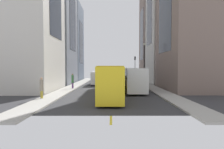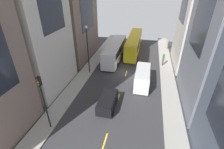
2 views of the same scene
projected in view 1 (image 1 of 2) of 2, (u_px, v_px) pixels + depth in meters
name	position (u px, v px, depth m)	size (l,w,h in m)	color
ground_plane	(111.00, 86.00, 32.63)	(39.91, 39.91, 0.00)	#333335
sidewalk_west	(149.00, 86.00, 32.63)	(2.28, 44.00, 0.15)	#9E9B93
sidewalk_east	(74.00, 86.00, 32.61)	(2.28, 44.00, 0.15)	#9E9B93
lane_stripe_0	(112.00, 79.00, 53.61)	(0.16, 2.00, 0.01)	yellow
lane_stripe_1	(112.00, 81.00, 46.61)	(0.16, 2.00, 0.01)	yellow
lane_stripe_2	(112.00, 83.00, 39.62)	(0.16, 2.00, 0.01)	yellow
lane_stripe_3	(111.00, 86.00, 32.63)	(0.16, 2.00, 0.01)	yellow
lane_stripe_4	(111.00, 91.00, 25.63)	(0.16, 2.00, 0.01)	yellow
lane_stripe_5	(111.00, 100.00, 18.64)	(0.16, 2.00, 0.01)	yellow
lane_stripe_6	(111.00, 120.00, 11.64)	(0.16, 2.00, 0.01)	yellow
building_west_0	(157.00, 35.00, 48.23)	(8.34, 8.77, 24.49)	#7A665B
building_west_2	(189.00, 6.00, 27.16)	(7.58, 11.50, 25.74)	#7A665B
building_east_0	(65.00, 43.00, 47.80)	(8.97, 9.09, 20.11)	#4C5666
building_east_1	(52.00, 9.00, 37.30)	(8.65, 10.36, 31.23)	slate
city_bus_white	(132.00, 77.00, 26.95)	(2.80, 12.12, 3.35)	silver
streetcar_yellow	(111.00, 78.00, 21.75)	(2.70, 14.32, 3.59)	yellow
delivery_van_white	(97.00, 77.00, 35.59)	(2.25, 5.67, 2.58)	white
car_black_0	(116.00, 78.00, 41.62)	(2.05, 4.09, 1.55)	black
pedestrian_crossing_mid	(42.00, 87.00, 19.04)	(0.37, 0.37, 2.24)	gold
pedestrian_walking_far	(73.00, 80.00, 28.23)	(0.35, 0.35, 2.33)	#593372
traffic_light_near_corner	(135.00, 64.00, 46.09)	(0.32, 0.44, 6.17)	black
streetlamp_near	(144.00, 60.00, 33.59)	(0.44, 0.44, 7.89)	black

